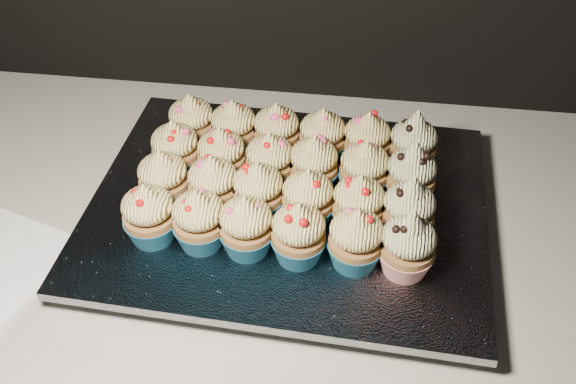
% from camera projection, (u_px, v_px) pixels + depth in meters
% --- Properties ---
extents(worktop, '(2.44, 0.64, 0.04)m').
position_uv_depth(worktop, '(415.00, 247.00, 0.83)').
color(worktop, beige).
rests_on(worktop, cabinet).
extents(baking_tray, '(0.47, 0.37, 0.02)m').
position_uv_depth(baking_tray, '(288.00, 214.00, 0.83)').
color(baking_tray, black).
rests_on(baking_tray, worktop).
extents(foil_lining, '(0.51, 0.41, 0.01)m').
position_uv_depth(foil_lining, '(288.00, 205.00, 0.82)').
color(foil_lining, silver).
rests_on(foil_lining, baking_tray).
extents(cupcake_0, '(0.06, 0.06, 0.08)m').
position_uv_depth(cupcake_0, '(149.00, 214.00, 0.74)').
color(cupcake_0, '#1C6586').
rests_on(cupcake_0, foil_lining).
extents(cupcake_1, '(0.06, 0.06, 0.08)m').
position_uv_depth(cupcake_1, '(199.00, 220.00, 0.73)').
color(cupcake_1, '#1C6586').
rests_on(cupcake_1, foil_lining).
extents(cupcake_2, '(0.06, 0.06, 0.08)m').
position_uv_depth(cupcake_2, '(246.00, 226.00, 0.73)').
color(cupcake_2, '#1C6586').
rests_on(cupcake_2, foil_lining).
extents(cupcake_3, '(0.06, 0.06, 0.08)m').
position_uv_depth(cupcake_3, '(298.00, 234.00, 0.72)').
color(cupcake_3, '#1C6586').
rests_on(cupcake_3, foil_lining).
extents(cupcake_4, '(0.06, 0.06, 0.08)m').
position_uv_depth(cupcake_4, '(356.00, 240.00, 0.71)').
color(cupcake_4, '#1C6586').
rests_on(cupcake_4, foil_lining).
extents(cupcake_5, '(0.06, 0.06, 0.10)m').
position_uv_depth(cupcake_5, '(408.00, 245.00, 0.70)').
color(cupcake_5, red).
rests_on(cupcake_5, foil_lining).
extents(cupcake_6, '(0.06, 0.06, 0.08)m').
position_uv_depth(cupcake_6, '(164.00, 180.00, 0.78)').
color(cupcake_6, '#1C6586').
rests_on(cupcake_6, foil_lining).
extents(cupcake_7, '(0.06, 0.06, 0.08)m').
position_uv_depth(cupcake_7, '(213.00, 185.00, 0.78)').
color(cupcake_7, '#1C6586').
rests_on(cupcake_7, foil_lining).
extents(cupcake_8, '(0.06, 0.06, 0.08)m').
position_uv_depth(cupcake_8, '(258.00, 192.00, 0.77)').
color(cupcake_8, '#1C6586').
rests_on(cupcake_8, foil_lining).
extents(cupcake_9, '(0.06, 0.06, 0.08)m').
position_uv_depth(cupcake_9, '(308.00, 199.00, 0.76)').
color(cupcake_9, '#1C6586').
rests_on(cupcake_9, foil_lining).
extents(cupcake_10, '(0.06, 0.06, 0.08)m').
position_uv_depth(cupcake_10, '(358.00, 205.00, 0.75)').
color(cupcake_10, '#1C6586').
rests_on(cupcake_10, foil_lining).
extents(cupcake_11, '(0.06, 0.06, 0.10)m').
position_uv_depth(cupcake_11, '(408.00, 210.00, 0.74)').
color(cupcake_11, red).
rests_on(cupcake_11, foil_lining).
extents(cupcake_12, '(0.06, 0.06, 0.08)m').
position_uv_depth(cupcake_12, '(176.00, 149.00, 0.83)').
color(cupcake_12, '#1C6586').
rests_on(cupcake_12, foil_lining).
extents(cupcake_13, '(0.06, 0.06, 0.08)m').
position_uv_depth(cupcake_13, '(222.00, 156.00, 0.82)').
color(cupcake_13, '#1C6586').
rests_on(cupcake_13, foil_lining).
extents(cupcake_14, '(0.06, 0.06, 0.08)m').
position_uv_depth(cupcake_14, '(270.00, 162.00, 0.81)').
color(cupcake_14, '#1C6586').
rests_on(cupcake_14, foil_lining).
extents(cupcake_15, '(0.06, 0.06, 0.08)m').
position_uv_depth(cupcake_15, '(314.00, 165.00, 0.81)').
color(cupcake_15, '#1C6586').
rests_on(cupcake_15, foil_lining).
extents(cupcake_16, '(0.06, 0.06, 0.08)m').
position_uv_depth(cupcake_16, '(364.00, 170.00, 0.80)').
color(cupcake_16, '#1C6586').
rests_on(cupcake_16, foil_lining).
extents(cupcake_17, '(0.06, 0.06, 0.10)m').
position_uv_depth(cupcake_17, '(411.00, 175.00, 0.79)').
color(cupcake_17, red).
rests_on(cupcake_17, foil_lining).
extents(cupcake_18, '(0.06, 0.06, 0.08)m').
position_uv_depth(cupcake_18, '(192.00, 123.00, 0.87)').
color(cupcake_18, '#1C6586').
rests_on(cupcake_18, foil_lining).
extents(cupcake_19, '(0.06, 0.06, 0.08)m').
position_uv_depth(cupcake_19, '(234.00, 129.00, 0.86)').
color(cupcake_19, '#1C6586').
rests_on(cupcake_19, foil_lining).
extents(cupcake_20, '(0.06, 0.06, 0.08)m').
position_uv_depth(cupcake_20, '(276.00, 132.00, 0.86)').
color(cupcake_20, '#1C6586').
rests_on(cupcake_20, foil_lining).
extents(cupcake_21, '(0.06, 0.06, 0.08)m').
position_uv_depth(cupcake_21, '(322.00, 137.00, 0.85)').
color(cupcake_21, '#1C6586').
rests_on(cupcake_21, foil_lining).
extents(cupcake_22, '(0.06, 0.06, 0.08)m').
position_uv_depth(cupcake_22, '(367.00, 141.00, 0.84)').
color(cupcake_22, '#1C6586').
rests_on(cupcake_22, foil_lining).
extents(cupcake_23, '(0.06, 0.06, 0.10)m').
position_uv_depth(cupcake_23, '(413.00, 144.00, 0.83)').
color(cupcake_23, red).
rests_on(cupcake_23, foil_lining).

